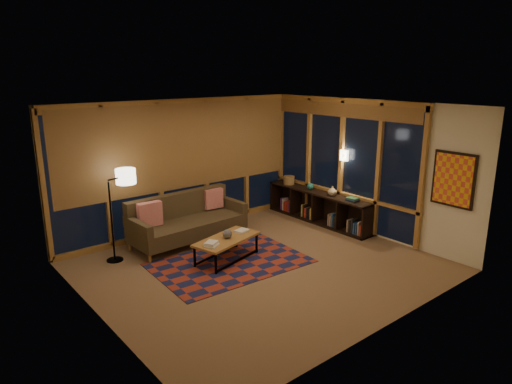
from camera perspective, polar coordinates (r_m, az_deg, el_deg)
floor at (r=7.90m, az=0.52°, el=-9.22°), size 5.50×5.00×0.01m
ceiling at (r=7.22m, az=0.58°, el=10.70°), size 5.50×5.00×0.01m
walls at (r=7.45m, az=0.55°, el=0.29°), size 5.51×5.01×2.70m
window_wall_back at (r=9.39m, az=-9.03°, el=3.20°), size 5.30×0.16×2.60m
window_wall_right at (r=9.72m, az=10.46°, el=3.53°), size 0.16×3.70×2.60m
wall_art at (r=8.40m, az=23.44°, el=1.43°), size 0.06×0.74×0.94m
wall_sconce at (r=9.54m, az=10.97°, el=4.52°), size 0.12×0.18×0.22m
sofa at (r=8.87m, az=-8.44°, el=-3.46°), size 2.26×0.99×0.91m
pillow_left at (r=8.58m, az=-13.13°, el=-2.78°), size 0.46×0.18×0.45m
pillow_right at (r=9.40m, az=-5.35°, el=-1.02°), size 0.41×0.17×0.40m
area_rug at (r=8.02m, az=-3.27°, el=-8.81°), size 2.67×1.86×0.01m
coffee_table at (r=8.07m, az=-3.67°, el=-7.13°), size 1.33×0.85×0.41m
book_stack_a at (r=7.67m, az=-5.64°, el=-6.44°), size 0.32×0.31×0.07m
book_stack_b at (r=8.25m, az=-1.78°, el=-4.92°), size 0.25×0.21×0.04m
ceramic_pot at (r=7.96m, az=-3.61°, el=-5.24°), size 0.20×0.20×0.16m
floor_lamp at (r=8.22m, az=-17.63°, el=-3.04°), size 0.60×0.48×1.59m
bookshelf at (r=10.08m, az=7.76°, el=-1.86°), size 0.40×2.73×0.68m
basket at (r=10.57m, az=4.14°, el=1.49°), size 0.29×0.29×0.19m
teal_bowl at (r=10.14m, az=6.79°, el=0.71°), size 0.16×0.16×0.15m
vase at (r=9.71m, az=9.53°, el=0.14°), size 0.23×0.23×0.20m
shelf_book_stack at (r=9.40m, az=11.97°, el=-0.91°), size 0.24×0.28×0.07m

